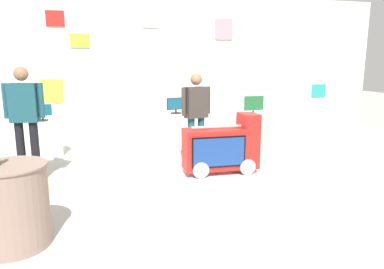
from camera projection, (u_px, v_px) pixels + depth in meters
name	position (u px, v px, depth m)	size (l,w,h in m)	color
ground_plane	(194.00, 199.00, 4.64)	(30.00, 30.00, 0.00)	#B2ADA3
back_wall_display	(150.00, 66.00, 8.39)	(11.83, 0.13, 3.33)	silver
main_display_pedestal	(220.00, 183.00, 4.79)	(1.67, 1.67, 0.31)	white
novelty_firetruck_tv	(222.00, 149.00, 4.70)	(0.99, 0.42, 0.79)	gray
display_pedestal_left_rear	(176.00, 129.00, 7.66)	(0.84, 0.84, 0.68)	white
tv_on_left_rear	(176.00, 105.00, 7.55)	(0.41, 0.23, 0.34)	black
display_pedestal_center_rear	(252.00, 132.00, 7.34)	(0.78, 0.78, 0.68)	white
tv_on_center_rear	(254.00, 104.00, 7.22)	(0.47, 0.17, 0.42)	black
display_pedestal_right_rear	(45.00, 139.00, 6.68)	(0.64, 0.64, 0.68)	white
tv_on_right_rear	(42.00, 112.00, 6.58)	(0.37, 0.18, 0.32)	black
side_table_round	(12.00, 205.00, 3.39)	(0.71, 0.71, 0.81)	gray
shopper_browsing_near_truck	(25.00, 116.00, 5.06)	(0.56, 0.24, 1.70)	black
shopper_browsing_rear	(196.00, 112.00, 6.10)	(0.54, 0.29, 1.58)	#194751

